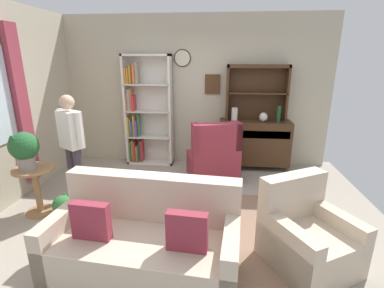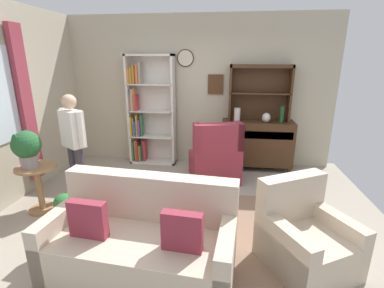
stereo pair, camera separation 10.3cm
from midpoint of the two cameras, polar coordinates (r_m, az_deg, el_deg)
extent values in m
cube|color=#9E9384|center=(3.91, -1.11, -14.40)|extent=(5.40, 4.60, 0.02)
cube|color=#BCB299|center=(5.49, 2.10, 10.48)|extent=(5.00, 0.06, 2.80)
cylinder|color=beige|center=(5.43, -0.78, 17.02)|extent=(0.28, 0.03, 0.28)
torus|color=#382314|center=(5.43, -0.78, 17.02)|extent=(0.31, 0.02, 0.31)
cube|color=#4C2D19|center=(5.40, 5.32, 11.96)|extent=(0.28, 0.03, 0.36)
cube|color=#9E3847|center=(4.87, -30.09, 6.76)|extent=(0.08, 0.24, 2.30)
cube|color=#846651|center=(3.63, 1.44, -16.87)|extent=(2.51, 1.96, 0.01)
cube|color=silver|center=(5.62, -11.91, 6.68)|extent=(0.04, 0.30, 2.10)
cube|color=silver|center=(5.41, -3.20, 6.61)|extent=(0.04, 0.30, 2.10)
cube|color=silver|center=(5.41, -8.09, 17.45)|extent=(0.90, 0.30, 0.04)
cube|color=silver|center=(5.77, -7.24, -3.43)|extent=(0.90, 0.30, 0.04)
cube|color=silver|center=(5.64, -7.27, 6.93)|extent=(0.90, 0.01, 2.10)
cube|color=silver|center=(5.61, -7.44, 1.59)|extent=(0.86, 0.30, 0.02)
cube|color=#337247|center=(5.79, -11.15, -1.26)|extent=(0.03, 0.18, 0.38)
cube|color=gold|center=(5.78, -10.76, -1.14)|extent=(0.04, 0.13, 0.41)
cube|color=#B22D33|center=(5.76, -10.32, -1.22)|extent=(0.04, 0.24, 0.40)
cube|color=gold|center=(5.77, -9.94, -1.68)|extent=(0.03, 0.16, 0.30)
cube|color=#337247|center=(5.76, -9.67, -1.64)|extent=(0.02, 0.19, 0.31)
cube|color=#3F3833|center=(5.73, -9.36, -1.16)|extent=(0.04, 0.13, 0.42)
cube|color=#B22D33|center=(5.72, -8.95, -1.19)|extent=(0.03, 0.17, 0.41)
cube|color=silver|center=(5.50, -7.64, 6.67)|extent=(0.86, 0.30, 0.02)
cube|color=gold|center=(5.66, -11.46, 3.63)|extent=(0.03, 0.23, 0.39)
cube|color=gray|center=(5.65, -11.15, 3.44)|extent=(0.03, 0.14, 0.35)
cube|color=#284C8C|center=(5.65, -10.80, 3.18)|extent=(0.03, 0.19, 0.29)
cube|color=gold|center=(5.62, -10.49, 3.77)|extent=(0.04, 0.15, 0.42)
cube|color=#723F7F|center=(5.62, -10.02, 3.31)|extent=(0.04, 0.20, 0.33)
cube|color=#337247|center=(5.59, -9.60, 3.81)|extent=(0.03, 0.13, 0.43)
cube|color=silver|center=(5.43, -7.85, 11.91)|extent=(0.86, 0.30, 0.02)
cube|color=#CC7233|center=(5.57, -11.79, 8.38)|extent=(0.02, 0.11, 0.32)
cube|color=gray|center=(5.55, -11.41, 8.80)|extent=(0.04, 0.17, 0.40)
cube|color=#CC7233|center=(5.54, -11.04, 8.90)|extent=(0.03, 0.14, 0.42)
cube|color=#B22D33|center=(5.53, -10.60, 8.24)|extent=(0.04, 0.19, 0.29)
cube|color=#CC7233|center=(5.52, -12.00, 13.37)|extent=(0.04, 0.21, 0.28)
cube|color=gold|center=(5.50, -11.59, 13.46)|extent=(0.02, 0.21, 0.30)
cube|color=gold|center=(5.49, -11.24, 13.63)|extent=(0.04, 0.10, 0.33)
cube|color=#B22D33|center=(5.48, -10.76, 13.46)|extent=(0.03, 0.12, 0.29)
cube|color=#CC7233|center=(5.46, -10.40, 13.79)|extent=(0.03, 0.20, 0.35)
cube|color=gray|center=(5.45, -9.94, 13.98)|extent=(0.04, 0.15, 0.39)
cube|color=#422816|center=(5.41, 13.51, 0.28)|extent=(1.30, 0.45, 0.82)
cube|color=#422816|center=(5.36, 6.96, -4.73)|extent=(0.06, 0.06, 0.10)
cube|color=#422816|center=(5.50, 19.61, -5.08)|extent=(0.06, 0.06, 0.10)
cube|color=#422816|center=(5.69, 7.00, -3.42)|extent=(0.06, 0.06, 0.10)
cube|color=#422816|center=(5.82, 18.92, -3.79)|extent=(0.06, 0.06, 0.10)
cube|color=#352012|center=(5.15, 13.91, 1.76)|extent=(1.20, 0.01, 0.14)
cube|color=#422816|center=(5.27, 8.30, 10.26)|extent=(0.04, 0.26, 1.00)
cube|color=#422816|center=(5.39, 19.78, 9.60)|extent=(0.04, 0.26, 1.00)
cube|color=#422816|center=(5.27, 14.49, 15.04)|extent=(1.10, 0.26, 0.06)
cube|color=#422816|center=(5.31, 14.11, 9.98)|extent=(1.06, 0.26, 0.02)
cube|color=#422816|center=(5.43, 13.97, 10.14)|extent=(1.10, 0.01, 1.00)
cylinder|color=beige|center=(5.18, 9.70, 5.85)|extent=(0.11, 0.11, 0.25)
ellipsoid|color=beige|center=(5.24, 15.38, 5.19)|extent=(0.15, 0.15, 0.17)
cylinder|color=#194223|center=(5.25, 18.28, 5.69)|extent=(0.07, 0.07, 0.30)
cube|color=beige|center=(2.97, -9.29, -21.00)|extent=(1.87, 1.00, 0.42)
cube|color=beige|center=(2.98, -7.42, -10.46)|extent=(1.81, 0.36, 0.48)
cube|color=beige|center=(3.28, -23.61, -16.43)|extent=(0.21, 0.86, 0.60)
cube|color=beige|center=(2.77, 8.12, -21.87)|extent=(0.21, 0.86, 0.60)
cube|color=maroon|center=(2.85, -19.33, -14.21)|extent=(0.37, 0.13, 0.36)
cube|color=maroon|center=(2.54, -0.80, -17.33)|extent=(0.37, 0.13, 0.36)
cube|color=white|center=(2.88, -7.60, -6.18)|extent=(0.37, 0.21, 0.00)
cube|color=beige|center=(3.23, 23.19, -19.12)|extent=(1.04, 1.05, 0.40)
cube|color=beige|center=(3.18, 20.33, -10.03)|extent=(0.74, 0.52, 0.48)
cube|color=beige|center=(3.00, 18.95, -19.83)|extent=(0.50, 0.75, 0.55)
cube|color=beige|center=(3.38, 27.19, -16.33)|extent=(0.50, 0.75, 0.55)
cube|color=maroon|center=(4.93, 5.02, -4.65)|extent=(0.96, 0.98, 0.42)
cube|color=maroon|center=(4.48, 6.03, 0.18)|extent=(0.81, 0.40, 0.63)
cube|color=maroon|center=(4.58, 10.08, 1.62)|extent=(0.17, 0.30, 0.44)
cube|color=maroon|center=(4.43, 1.66, 1.33)|extent=(0.17, 0.30, 0.44)
cylinder|color=#997047|center=(4.26, -28.49, -4.18)|extent=(0.52, 0.52, 0.03)
cylinder|color=#997047|center=(4.38, -27.88, -8.18)|extent=(0.08, 0.08, 0.62)
cylinder|color=#997047|center=(4.50, -27.35, -11.61)|extent=(0.36, 0.36, 0.03)
cylinder|color=gray|center=(4.22, -29.50, -3.10)|extent=(0.21, 0.21, 0.17)
sphere|color=#235B2D|center=(4.15, -29.96, -0.10)|extent=(0.36, 0.36, 0.36)
ellipsoid|color=#235B2D|center=(4.08, -31.52, 0.01)|extent=(0.10, 0.06, 0.25)
ellipsoid|color=#235B2D|center=(4.26, -29.86, 0.91)|extent=(0.10, 0.06, 0.25)
cylinder|color=gray|center=(4.14, -23.63, -12.91)|extent=(0.15, 0.15, 0.12)
sphere|color=#2D6B33|center=(4.07, -23.90, -10.89)|extent=(0.25, 0.25, 0.25)
ellipsoid|color=#2D6B33|center=(4.13, -23.43, -9.96)|extent=(0.07, 0.04, 0.18)
ellipsoid|color=#2D6B33|center=(4.07, -22.74, -10.23)|extent=(0.07, 0.04, 0.18)
cylinder|color=#38333D|center=(4.53, -22.07, -5.19)|extent=(0.17, 0.17, 0.82)
cylinder|color=#38333D|center=(4.39, -20.91, -5.81)|extent=(0.17, 0.17, 0.82)
cube|color=silver|center=(4.26, -22.47, 2.87)|extent=(0.39, 0.35, 0.52)
sphere|color=tan|center=(4.19, -23.06, 7.90)|extent=(0.28, 0.28, 0.20)
cylinder|color=silver|center=(4.45, -23.90, 3.59)|extent=(0.11, 0.11, 0.48)
cylinder|color=silver|center=(4.07, -21.00, 2.78)|extent=(0.11, 0.11, 0.48)
cube|color=#422816|center=(3.60, -2.13, -9.83)|extent=(0.80, 0.50, 0.03)
cube|color=#422816|center=(3.58, -8.71, -13.96)|extent=(0.05, 0.05, 0.39)
cube|color=#422816|center=(3.47, 3.54, -14.90)|extent=(0.05, 0.05, 0.39)
cube|color=#422816|center=(3.95, -6.96, -10.74)|extent=(0.05, 0.05, 0.39)
cube|color=#422816|center=(3.85, 4.00, -11.44)|extent=(0.05, 0.05, 0.39)
cube|color=#723F7F|center=(3.56, -3.64, -9.69)|extent=(0.22, 0.12, 0.02)
cube|color=gold|center=(3.54, -3.61, -9.34)|extent=(0.15, 0.16, 0.03)
camera|label=1|loc=(0.05, -89.20, 0.25)|focal=26.30mm
camera|label=2|loc=(0.05, 90.80, -0.25)|focal=26.30mm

